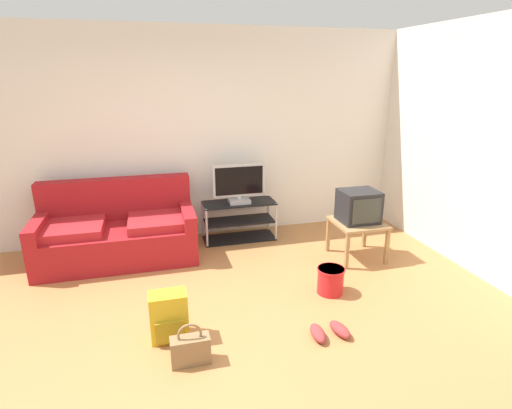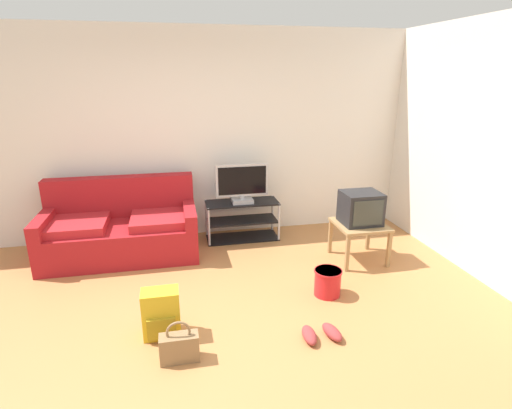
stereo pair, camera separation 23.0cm
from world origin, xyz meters
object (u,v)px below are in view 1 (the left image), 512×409
(tv_stand, at_px, (239,221))
(flat_tv, at_px, (239,184))
(crt_tv, at_px, (359,206))
(side_table, at_px, (358,227))
(couch, at_px, (118,232))
(backpack, at_px, (169,316))
(cleaning_bucket, at_px, (331,280))
(sneakers_pair, at_px, (329,331))
(handbag, at_px, (190,349))

(tv_stand, xyz_separation_m, flat_tv, (0.00, -0.02, 0.51))
(flat_tv, relative_size, crt_tv, 1.57)
(side_table, bearing_deg, couch, 165.10)
(crt_tv, xyz_separation_m, backpack, (-2.27, -1.05, -0.44))
(side_table, xyz_separation_m, cleaning_bucket, (-0.66, -0.70, -0.25))
(backpack, height_order, sneakers_pair, backpack)
(flat_tv, xyz_separation_m, backpack, (-1.03, -1.94, -0.56))
(side_table, height_order, crt_tv, crt_tv)
(handbag, relative_size, sneakers_pair, 1.00)
(flat_tv, bearing_deg, handbag, -111.42)
(side_table, xyz_separation_m, handbag, (-2.14, -1.39, -0.27))
(sneakers_pair, bearing_deg, cleaning_bucket, 64.55)
(flat_tv, height_order, handbag, flat_tv)
(side_table, relative_size, sneakers_pair, 1.63)
(flat_tv, xyz_separation_m, crt_tv, (1.24, -0.89, -0.12))
(tv_stand, height_order, handbag, tv_stand)
(handbag, bearing_deg, flat_tv, 68.58)
(side_table, bearing_deg, cleaning_bucket, -133.32)
(couch, height_order, handbag, couch)
(tv_stand, height_order, side_table, tv_stand)
(handbag, bearing_deg, crt_tv, 33.29)
(couch, bearing_deg, flat_tv, 6.25)
(crt_tv, xyz_separation_m, handbag, (-2.14, -1.40, -0.52))
(couch, relative_size, side_table, 3.15)
(side_table, height_order, sneakers_pair, side_table)
(side_table, distance_m, cleaning_bucket, 0.99)
(handbag, relative_size, cleaning_bucket, 1.25)
(flat_tv, bearing_deg, couch, -173.75)
(flat_tv, relative_size, backpack, 1.63)
(couch, distance_m, backpack, 1.84)
(flat_tv, height_order, side_table, flat_tv)
(side_table, relative_size, backpack, 1.35)
(handbag, height_order, cleaning_bucket, handbag)
(crt_tv, distance_m, handbag, 2.61)
(backpack, bearing_deg, handbag, -47.59)
(tv_stand, distance_m, flat_tv, 0.51)
(flat_tv, distance_m, handbag, 2.54)
(backpack, height_order, handbag, backpack)
(sneakers_pair, bearing_deg, tv_stand, 96.75)
(handbag, bearing_deg, tv_stand, 68.77)
(tv_stand, relative_size, cleaning_bucket, 3.43)
(crt_tv, bearing_deg, cleaning_bucket, -132.67)
(crt_tv, bearing_deg, tv_stand, 143.74)
(crt_tv, bearing_deg, sneakers_pair, -125.27)
(couch, height_order, backpack, couch)
(tv_stand, distance_m, sneakers_pair, 2.31)
(flat_tv, distance_m, crt_tv, 1.53)
(couch, bearing_deg, handbag, -73.53)
(couch, xyz_separation_m, tv_stand, (1.53, 0.19, -0.07))
(crt_tv, bearing_deg, handbag, -146.71)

